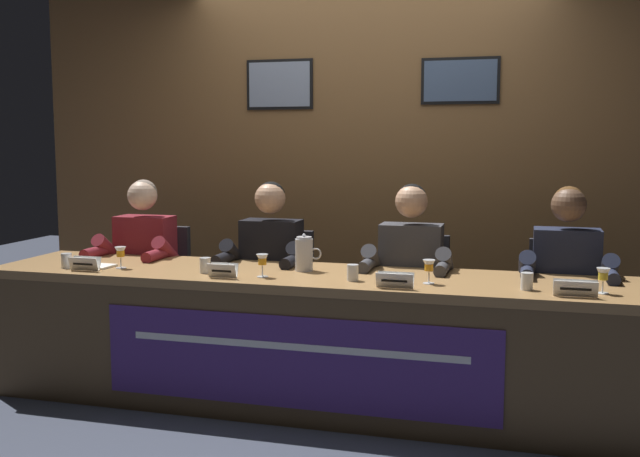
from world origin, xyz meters
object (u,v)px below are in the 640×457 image
at_px(chair_far_right, 563,321).
at_px(water_cup_center_left, 205,266).
at_px(chair_far_left, 155,296).
at_px(juice_glass_center_left, 262,261).
at_px(conference_table, 314,319).
at_px(nameplate_far_left, 85,264).
at_px(panelist_far_left, 139,260).
at_px(chair_center_left, 278,303).
at_px(water_cup_far_right, 527,282).
at_px(juice_glass_far_left, 121,253).
at_px(panelist_center_right, 409,273).
at_px(panelist_center_left, 267,266).
at_px(chair_center_right, 413,312).
at_px(nameplate_far_right, 575,288).
at_px(juice_glass_center_right, 429,267).
at_px(panelist_far_right, 566,280).
at_px(juice_glass_far_right, 603,276).
at_px(water_cup_center_right, 353,274).
at_px(document_stack_far_left, 95,266).
at_px(nameplate_center_right, 395,280).
at_px(nameplate_center_left, 223,270).
at_px(water_cup_far_left, 67,261).
at_px(water_pitcher_central, 304,254).

bearing_deg(chair_far_right, water_cup_center_left, -159.94).
relative_size(chair_far_left, juice_glass_center_left, 7.15).
relative_size(conference_table, nameplate_far_left, 21.39).
height_order(panelist_far_left, chair_far_right, panelist_far_left).
relative_size(chair_center_left, chair_far_right, 1.00).
distance_m(water_cup_center_left, water_cup_far_right, 1.71).
distance_m(juice_glass_far_left, panelist_center_right, 1.66).
xyz_separation_m(panelist_far_left, panelist_center_left, (0.87, 0.00, 0.00)).
bearing_deg(chair_center_right, nameplate_far_right, -43.09).
height_order(chair_center_right, juice_glass_center_right, chair_center_right).
height_order(chair_far_left, panelist_far_right, panelist_far_right).
bearing_deg(chair_center_right, panelist_center_left, -167.11).
height_order(water_cup_center_left, chair_far_right, chair_far_right).
bearing_deg(juice_glass_far_left, juice_glass_far_right, -0.38).
xyz_separation_m(juice_glass_far_left, water_cup_center_right, (1.36, -0.01, -0.05)).
bearing_deg(panelist_center_right, panelist_far_right, 0.00).
bearing_deg(panelist_center_right, juice_glass_center_right, -70.14).
bearing_deg(document_stack_far_left, juice_glass_far_right, -0.30).
distance_m(water_cup_center_left, chair_far_right, 2.07).
bearing_deg(panelist_far_right, juice_glass_center_right, -144.95).
relative_size(panelist_far_left, water_cup_center_right, 14.28).
bearing_deg(nameplate_far_left, panelist_center_right, 19.63).
distance_m(juice_glass_center_right, water_cup_far_right, 0.48).
xyz_separation_m(chair_center_left, juice_glass_center_right, (1.04, -0.68, 0.40)).
distance_m(chair_far_right, panelist_far_right, 0.34).
distance_m(panelist_far_left, nameplate_center_right, 1.88).
relative_size(nameplate_center_left, water_cup_center_right, 1.85).
bearing_deg(juice_glass_far_left, water_cup_center_left, -1.01).
bearing_deg(juice_glass_center_left, nameplate_far_left, -175.48).
xyz_separation_m(juice_glass_center_left, juice_glass_far_right, (1.71, 0.03, 0.00)).
relative_size(nameplate_center_left, chair_center_right, 0.18).
distance_m(panelist_center_left, nameplate_center_left, 0.62).
distance_m(juice_glass_center_right, chair_far_right, 1.05).
relative_size(conference_table, juice_glass_center_right, 30.42).
height_order(juice_glass_far_left, juice_glass_far_right, same).
height_order(juice_glass_center_left, nameplate_far_right, juice_glass_center_left).
bearing_deg(juice_glass_center_left, water_cup_center_right, 3.32).
relative_size(conference_table, panelist_far_right, 3.11).
height_order(nameplate_far_left, water_cup_far_left, water_cup_far_left).
bearing_deg(water_cup_center_right, water_cup_center_left, 179.62).
height_order(panelist_center_right, document_stack_far_left, panelist_center_right).
height_order(panelist_center_left, chair_center_right, panelist_center_left).
bearing_deg(chair_center_right, juice_glass_center_right, -75.62).
bearing_deg(conference_table, water_cup_far_right, -2.03).
relative_size(water_cup_center_left, water_cup_center_right, 1.00).
relative_size(panelist_far_left, nameplate_center_right, 6.59).
distance_m(water_cup_far_left, juice_glass_far_right, 2.89).
bearing_deg(document_stack_far_left, chair_center_left, 38.30).
distance_m(chair_far_left, water_pitcher_central, 1.35).
bearing_deg(nameplate_center_left, nameplate_far_right, -0.16).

